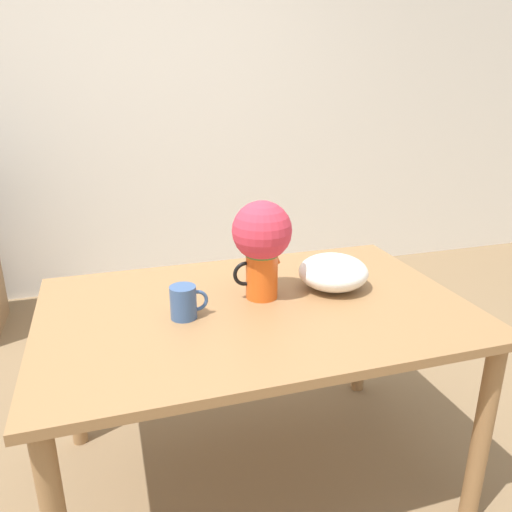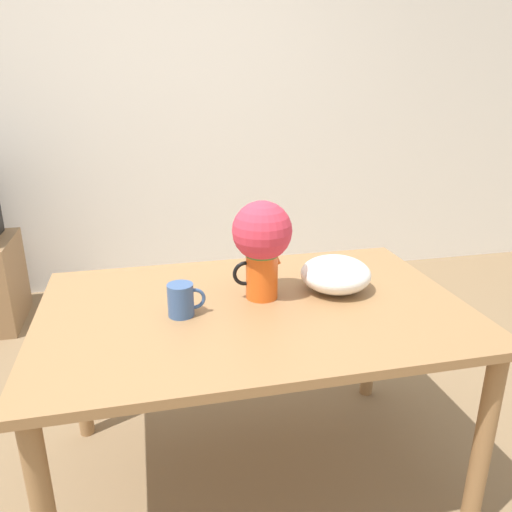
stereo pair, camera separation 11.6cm
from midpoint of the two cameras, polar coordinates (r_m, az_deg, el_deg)
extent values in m
plane|color=#7F6647|center=(2.11, -8.72, -23.71)|extent=(12.00, 12.00, 0.00)
cube|color=silver|center=(3.55, -15.11, 16.75)|extent=(8.00, 0.05, 2.60)
cube|color=olive|center=(1.69, -2.02, -6.15)|extent=(1.42, 0.92, 0.03)
cylinder|color=olive|center=(1.85, 22.72, -18.44)|extent=(0.06, 0.06, 0.69)
cylinder|color=olive|center=(2.19, -21.88, -12.02)|extent=(0.06, 0.06, 0.69)
cylinder|color=olive|center=(2.41, 10.66, -7.80)|extent=(0.06, 0.06, 0.69)
cylinder|color=#E05619|center=(1.72, -1.28, -2.10)|extent=(0.11, 0.11, 0.17)
cone|color=#E05619|center=(1.71, 0.22, -0.07)|extent=(0.04, 0.04, 0.04)
torus|color=black|center=(1.70, -3.16, -2.04)|extent=(0.09, 0.01, 0.09)
sphere|color=#3D7033|center=(1.67, -1.31, 1.74)|extent=(0.15, 0.15, 0.15)
sphere|color=#CC3347|center=(1.66, -1.32, 2.90)|extent=(0.20, 0.20, 0.20)
cylinder|color=#385689|center=(1.61, -10.37, -5.26)|extent=(0.08, 0.08, 0.11)
torus|color=#385689|center=(1.61, -8.80, -5.08)|extent=(0.07, 0.01, 0.07)
ellipsoid|color=white|center=(1.81, 7.00, -1.84)|extent=(0.25, 0.25, 0.12)
camera|label=1|loc=(0.06, -91.96, -0.70)|focal=35.00mm
camera|label=2|loc=(0.06, 88.04, 0.70)|focal=35.00mm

